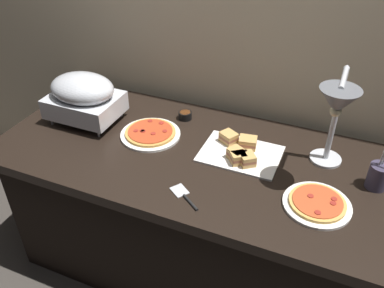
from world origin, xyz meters
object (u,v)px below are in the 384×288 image
(sauce_cup_near, at_px, (185,115))
(utensil_holder, at_px, (378,176))
(sandwich_platter, at_px, (240,151))
(heat_lamp, at_px, (337,108))
(serving_spatula, at_px, (185,196))
(chafing_dish, at_px, (84,96))
(pizza_plate_front, at_px, (317,204))
(pizza_plate_center, at_px, (150,133))

(sauce_cup_near, xyz_separation_m, utensil_holder, (0.94, -0.19, 0.04))
(sandwich_platter, relative_size, sauce_cup_near, 5.17)
(heat_lamp, bearing_deg, sandwich_platter, 173.64)
(sauce_cup_near, relative_size, serving_spatula, 0.44)
(utensil_holder, height_order, serving_spatula, utensil_holder)
(chafing_dish, relative_size, pizza_plate_front, 1.32)
(sauce_cup_near, bearing_deg, chafing_dish, -155.29)
(pizza_plate_front, xyz_separation_m, pizza_plate_center, (-0.83, 0.18, 0.00))
(serving_spatula, bearing_deg, utensil_holder, 27.50)
(heat_lamp, distance_m, pizza_plate_front, 0.38)
(sandwich_platter, xyz_separation_m, serving_spatula, (-0.12, -0.35, -0.02))
(chafing_dish, relative_size, sandwich_platter, 0.98)
(chafing_dish, height_order, sauce_cup_near, chafing_dish)
(chafing_dish, xyz_separation_m, sandwich_platter, (0.82, 0.02, -0.12))
(utensil_holder, bearing_deg, chafing_dish, -178.93)
(heat_lamp, relative_size, serving_spatula, 2.89)
(sandwich_platter, relative_size, utensil_holder, 1.56)
(utensil_holder, bearing_deg, pizza_plate_center, -178.59)
(utensil_holder, xyz_separation_m, serving_spatula, (-0.70, -0.36, -0.06))
(pizza_plate_center, height_order, sandwich_platter, sandwich_platter)
(sandwich_platter, bearing_deg, pizza_plate_center, -178.01)
(heat_lamp, relative_size, utensil_holder, 2.00)
(sauce_cup_near, distance_m, utensil_holder, 0.96)
(sandwich_platter, bearing_deg, chafing_dish, -178.86)
(utensil_holder, bearing_deg, heat_lamp, -166.87)
(pizza_plate_front, xyz_separation_m, sandwich_platter, (-0.38, 0.20, 0.01))
(utensil_holder, relative_size, serving_spatula, 1.45)
(utensil_holder, distance_m, serving_spatula, 0.79)
(heat_lamp, xyz_separation_m, pizza_plate_center, (-0.82, 0.02, -0.34))
(sandwich_platter, bearing_deg, pizza_plate_front, -27.94)
(pizza_plate_front, height_order, sandwich_platter, sandwich_platter)
(pizza_plate_front, xyz_separation_m, sauce_cup_near, (-0.74, 0.40, 0.01))
(sandwich_platter, distance_m, utensil_holder, 0.58)
(heat_lamp, distance_m, serving_spatula, 0.67)
(serving_spatula, bearing_deg, sandwich_platter, 71.38)
(serving_spatula, bearing_deg, pizza_plate_front, 17.26)
(pizza_plate_front, bearing_deg, serving_spatula, -162.74)
(heat_lamp, distance_m, sandwich_platter, 0.49)
(chafing_dish, xyz_separation_m, serving_spatula, (0.70, -0.34, -0.14))
(chafing_dish, distance_m, pizza_plate_center, 0.39)
(pizza_plate_front, distance_m, pizza_plate_center, 0.85)
(chafing_dish, distance_m, sandwich_platter, 0.83)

